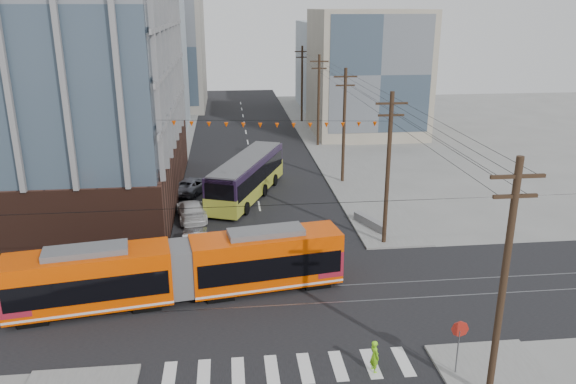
# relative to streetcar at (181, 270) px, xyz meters

# --- Properties ---
(ground) EXTENTS (160.00, 160.00, 0.00)m
(ground) POSITION_rel_streetcar_xyz_m (5.45, -4.49, -1.84)
(ground) COLOR slate
(bg_bldg_nw_near) EXTENTS (18.00, 16.00, 18.00)m
(bg_bldg_nw_near) POSITION_rel_streetcar_xyz_m (-11.55, 47.51, 7.16)
(bg_bldg_nw_near) COLOR #8C99A5
(bg_bldg_nw_near) RESTS_ON ground
(bg_bldg_ne_near) EXTENTS (14.00, 14.00, 16.00)m
(bg_bldg_ne_near) POSITION_rel_streetcar_xyz_m (21.45, 43.51, 6.16)
(bg_bldg_ne_near) COLOR gray
(bg_bldg_ne_near) RESTS_ON ground
(bg_bldg_nw_far) EXTENTS (16.00, 18.00, 20.00)m
(bg_bldg_nw_far) POSITION_rel_streetcar_xyz_m (-8.55, 67.51, 8.16)
(bg_bldg_nw_far) COLOR gray
(bg_bldg_nw_far) RESTS_ON ground
(bg_bldg_ne_far) EXTENTS (16.00, 16.00, 14.00)m
(bg_bldg_ne_far) POSITION_rel_streetcar_xyz_m (23.45, 63.51, 5.16)
(bg_bldg_ne_far) COLOR #8C99A5
(bg_bldg_ne_far) RESTS_ON ground
(utility_pole_near) EXTENTS (0.30, 0.30, 11.00)m
(utility_pole_near) POSITION_rel_streetcar_xyz_m (13.95, -10.49, 3.66)
(utility_pole_near) COLOR black
(utility_pole_near) RESTS_ON ground
(utility_pole_far) EXTENTS (0.30, 0.30, 11.00)m
(utility_pole_far) POSITION_rel_streetcar_xyz_m (13.95, 51.51, 3.66)
(utility_pole_far) COLOR black
(utility_pole_far) RESTS_ON ground
(streetcar) EXTENTS (19.31, 5.68, 3.69)m
(streetcar) POSITION_rel_streetcar_xyz_m (0.00, 0.00, 0.00)
(streetcar) COLOR #E24200
(streetcar) RESTS_ON ground
(city_bus) EXTENTS (7.51, 13.34, 3.74)m
(city_bus) POSITION_rel_streetcar_xyz_m (4.56, 18.15, 0.03)
(city_bus) COLOR black
(city_bus) RESTS_ON ground
(parked_car_silver) EXTENTS (1.89, 4.88, 1.58)m
(parked_car_silver) POSITION_rel_streetcar_xyz_m (0.46, 6.64, -1.05)
(parked_car_silver) COLOR #AEB0B3
(parked_car_silver) RESTS_ON ground
(parked_car_white) EXTENTS (2.91, 5.54, 1.53)m
(parked_car_white) POSITION_rel_streetcar_xyz_m (-0.15, 13.00, -1.08)
(parked_car_white) COLOR silver
(parked_car_white) RESTS_ON ground
(parked_car_grey) EXTENTS (4.13, 5.68, 1.44)m
(parked_car_grey) POSITION_rel_streetcar_xyz_m (-0.48, 19.86, -1.13)
(parked_car_grey) COLOR slate
(parked_car_grey) RESTS_ON ground
(pedestrian) EXTENTS (0.54, 0.68, 1.64)m
(pedestrian) POSITION_rel_streetcar_xyz_m (9.44, -8.05, -1.02)
(pedestrian) COLOR #80DD19
(pedestrian) RESTS_ON ground
(stop_sign) EXTENTS (0.88, 0.88, 2.68)m
(stop_sign) POSITION_rel_streetcar_xyz_m (13.14, -8.75, -0.50)
(stop_sign) COLOR #AD2116
(stop_sign) RESTS_ON ground
(jersey_barrier) EXTENTS (2.19, 3.80, 0.75)m
(jersey_barrier) POSITION_rel_streetcar_xyz_m (13.75, 9.62, -1.47)
(jersey_barrier) COLOR gray
(jersey_barrier) RESTS_ON ground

